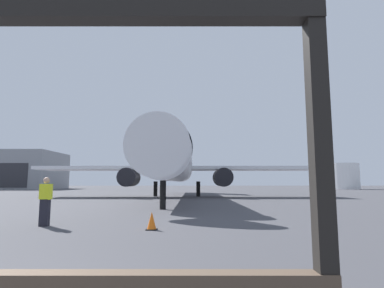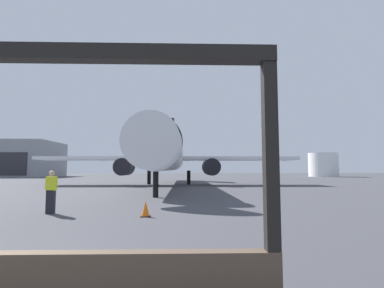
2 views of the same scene
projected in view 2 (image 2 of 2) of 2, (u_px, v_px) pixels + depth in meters
The scene contains 6 objects.
ground_plane at pixel (163, 182), 43.94m from camera, with size 220.00×220.00×0.00m, color #424247.
airplane at pixel (168, 156), 33.50m from camera, with size 29.84×35.78×10.09m.
ground_crew_worker at pixel (51, 191), 12.08m from camera, with size 0.48×0.37×1.74m.
traffic_cone at pixel (146, 209), 11.27m from camera, with size 0.36×0.36×0.59m.
distant_hangar at pixel (17, 159), 74.67m from camera, with size 18.83×15.74×8.79m.
fuel_storage_tank at pixel (323, 165), 75.30m from camera, with size 7.18×7.18×5.99m, color white.
Camera 2 is at (3.10, -4.35, 1.79)m, focal length 27.73 mm.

